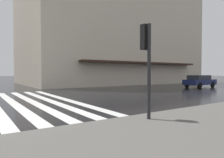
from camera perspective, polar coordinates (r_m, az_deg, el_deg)
name	(u,v)px	position (r m, az deg, el deg)	size (l,w,h in m)	color
ground_plane	(19,116)	(9.14, -24.14, -9.14)	(220.00, 220.00, 0.00)	black
zebra_crossing	(13,103)	(13.10, -25.45, -5.87)	(13.00, 6.50, 0.01)	silver
haussmann_block_corner	(109,8)	(37.07, -0.70, 18.89)	(17.81, 27.24, 25.79)	beige
traffic_signal_post	(147,51)	(7.19, 9.42, 7.67)	(0.44, 0.30, 3.18)	#232326
car_navy	(200,81)	(26.15, 22.82, -0.46)	(1.85, 4.10, 1.41)	navy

